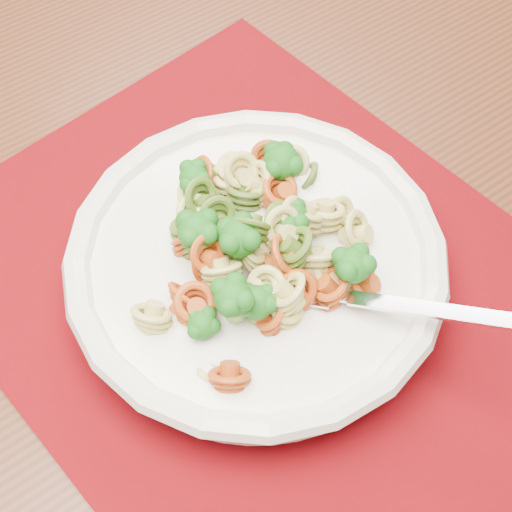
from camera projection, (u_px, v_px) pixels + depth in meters
The scene contains 5 objects.
dining_table at pixel (321, 340), 0.62m from camera, with size 1.80×1.49×0.76m.
placemat at pixel (270, 293), 0.54m from camera, with size 0.49×0.38×0.00m, color #620409.
pasta_bowl at pixel (256, 263), 0.51m from camera, with size 0.27×0.27×0.05m.
pasta_broccoli_heap at pixel (256, 251), 0.50m from camera, with size 0.23×0.23×0.06m, color tan, non-canonical shape.
fork at pixel (315, 293), 0.48m from camera, with size 0.19×0.02×0.01m, color silver, non-canonical shape.
Camera 1 is at (0.32, -0.34, 1.23)m, focal length 50.00 mm.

